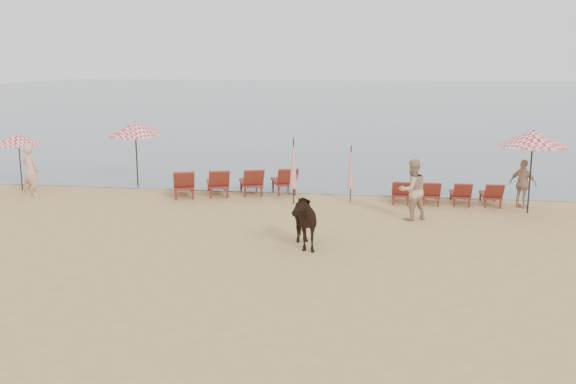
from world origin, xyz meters
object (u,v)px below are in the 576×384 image
(cow, at_px, (300,219))
(beachgoer_right_a, at_px, (412,190))
(umbrella_open_left_b, at_px, (135,128))
(umbrella_closed_right, at_px, (351,167))
(lounger_cluster_left, at_px, (235,182))
(lounger_cluster_right, at_px, (446,193))
(umbrella_closed_left, at_px, (293,164))
(umbrella_open_right, at_px, (533,138))
(beachgoer_left, at_px, (31,171))
(beachgoer_right_b, at_px, (523,184))
(umbrella_open_left_a, at_px, (18,139))

(cow, bearing_deg, beachgoer_right_a, 27.35)
(cow, relative_size, beachgoer_right_a, 0.96)
(umbrella_open_left_b, distance_m, umbrella_closed_right, 8.81)
(lounger_cluster_left, relative_size, lounger_cluster_right, 1.32)
(beachgoer_right_a, bearing_deg, umbrella_open_left_b, -52.32)
(umbrella_closed_left, distance_m, umbrella_closed_right, 2.05)
(umbrella_open_left_b, height_order, beachgoer_right_a, umbrella_open_left_b)
(lounger_cluster_left, bearing_deg, umbrella_open_right, -26.62)
(beachgoer_left, height_order, beachgoer_right_a, beachgoer_left)
(lounger_cluster_left, bearing_deg, lounger_cluster_right, -22.17)
(umbrella_open_right, bearing_deg, beachgoer_right_a, -140.04)
(umbrella_open_left_b, height_order, umbrella_closed_left, umbrella_open_left_b)
(lounger_cluster_left, height_order, umbrella_open_left_b, umbrella_open_left_b)
(lounger_cluster_left, xyz_separation_m, umbrella_open_right, (10.17, -1.39, 1.98))
(umbrella_closed_left, relative_size, beachgoer_right_b, 1.39)
(umbrella_closed_left, distance_m, beachgoer_right_b, 7.82)
(umbrella_open_left_a, height_order, cow, umbrella_open_left_a)
(beachgoer_right_b, bearing_deg, umbrella_open_left_b, 31.89)
(cow, bearing_deg, umbrella_open_left_a, 131.02)
(lounger_cluster_right, distance_m, umbrella_open_left_a, 16.10)
(umbrella_closed_left, relative_size, beachgoer_right_a, 1.20)
(cow, height_order, beachgoer_right_b, beachgoer_right_b)
(lounger_cluster_right, xyz_separation_m, umbrella_open_left_a, (-16.02, 0.16, 1.56))
(beachgoer_left, relative_size, beachgoer_right_a, 1.01)
(lounger_cluster_right, relative_size, umbrella_closed_right, 1.83)
(lounger_cluster_left, relative_size, umbrella_open_left_b, 1.83)
(umbrella_closed_left, bearing_deg, umbrella_open_left_b, 160.67)
(umbrella_open_left_a, xyz_separation_m, beachgoer_right_a, (14.77, -2.54, -1.01))
(umbrella_closed_right, distance_m, beachgoer_right_a, 3.06)
(lounger_cluster_right, height_order, umbrella_open_left_b, umbrella_open_left_b)
(umbrella_open_left_b, bearing_deg, beachgoer_left, -157.17)
(lounger_cluster_left, bearing_deg, umbrella_closed_left, -45.32)
(cow, bearing_deg, umbrella_open_right, 14.21)
(umbrella_open_left_a, bearing_deg, umbrella_open_right, -25.84)
(lounger_cluster_right, height_order, beachgoer_right_b, beachgoer_right_b)
(umbrella_closed_left, bearing_deg, beachgoer_right_a, -22.38)
(cow, bearing_deg, beachgoer_left, 133.42)
(umbrella_open_left_a, height_order, umbrella_closed_left, umbrella_closed_left)
(lounger_cluster_right, xyz_separation_m, umbrella_closed_right, (-3.30, -0.12, 0.84))
(lounger_cluster_right, bearing_deg, umbrella_open_right, -20.56)
(beachgoer_right_a, bearing_deg, umbrella_open_left_a, -41.59)
(umbrella_open_left_a, bearing_deg, umbrella_open_left_b, -3.41)
(lounger_cluster_right, height_order, umbrella_closed_left, umbrella_closed_left)
(umbrella_open_right, relative_size, cow, 1.50)
(umbrella_closed_left, bearing_deg, umbrella_open_left_a, 175.24)
(lounger_cluster_left, xyz_separation_m, umbrella_open_left_b, (-4.27, 1.15, 1.81))
(lounger_cluster_left, relative_size, umbrella_closed_right, 2.41)
(lounger_cluster_right, height_order, beachgoer_left, beachgoer_left)
(lounger_cluster_right, bearing_deg, beachgoer_left, -176.65)
(umbrella_closed_left, bearing_deg, lounger_cluster_right, 7.97)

